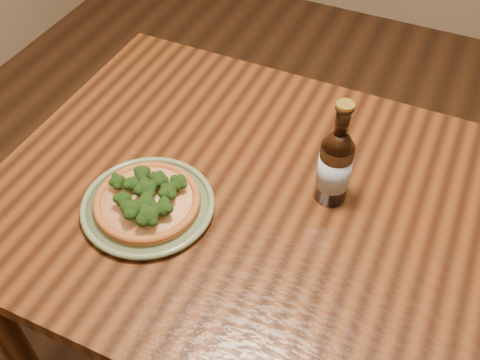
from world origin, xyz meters
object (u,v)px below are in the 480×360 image
at_px(plate, 148,205).
at_px(pizza, 147,200).
at_px(table, 349,256).
at_px(beer_bottle, 335,165).

height_order(plate, pizza, pizza).
bearing_deg(table, plate, -162.70).
bearing_deg(plate, pizza, -48.63).
height_order(table, plate, plate).
height_order(plate, beer_bottle, beer_bottle).
relative_size(plate, beer_bottle, 1.11).
bearing_deg(pizza, plate, 131.37).
bearing_deg(beer_bottle, pizza, -170.06).
bearing_deg(beer_bottle, table, -60.46).
height_order(table, beer_bottle, beer_bottle).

